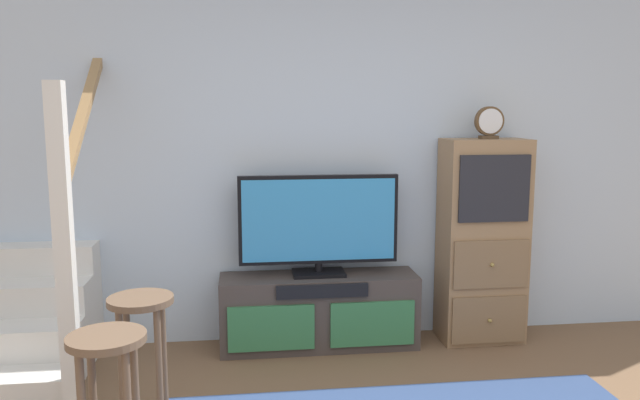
# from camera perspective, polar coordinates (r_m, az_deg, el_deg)

# --- Properties ---
(back_wall) EXTENTS (6.40, 0.12, 2.70)m
(back_wall) POSITION_cam_1_polar(r_m,az_deg,el_deg) (4.45, 3.34, 4.52)
(back_wall) COLOR silver
(back_wall) RESTS_ON ground_plane
(media_console) EXTENTS (1.37, 0.38, 0.51)m
(media_console) POSITION_cam_1_polar(r_m,az_deg,el_deg) (4.36, -0.09, -10.26)
(media_console) COLOR #423833
(media_console) RESTS_ON ground_plane
(television) EXTENTS (1.10, 0.22, 0.70)m
(television) POSITION_cam_1_polar(r_m,az_deg,el_deg) (4.22, -0.13, -2.08)
(television) COLOR black
(television) RESTS_ON media_console
(side_cabinet) EXTENTS (0.58, 0.38, 1.45)m
(side_cabinet) POSITION_cam_1_polar(r_m,az_deg,el_deg) (4.53, 14.80, -3.70)
(side_cabinet) COLOR #93704C
(side_cabinet) RESTS_ON ground_plane
(desk_clock) EXTENTS (0.20, 0.08, 0.22)m
(desk_clock) POSITION_cam_1_polar(r_m,az_deg,el_deg) (4.43, 15.40, 6.92)
(desk_clock) COLOR #4C3823
(desk_clock) RESTS_ON side_cabinet
(staircase) EXTENTS (1.00, 1.36, 2.20)m
(staircase) POSITION_cam_1_polar(r_m,az_deg,el_deg) (4.54, -25.46, -8.84)
(staircase) COLOR silver
(staircase) RESTS_ON ground_plane
(bar_stool_near) EXTENTS (0.34, 0.34, 0.69)m
(bar_stool_near) POSITION_cam_1_polar(r_m,az_deg,el_deg) (2.93, -19.02, -14.94)
(bar_stool_near) COLOR brown
(bar_stool_near) RESTS_ON ground_plane
(bar_stool_far) EXTENTS (0.34, 0.34, 0.69)m
(bar_stool_far) POSITION_cam_1_polar(r_m,az_deg,el_deg) (3.42, -16.18, -11.42)
(bar_stool_far) COLOR brown
(bar_stool_far) RESTS_ON ground_plane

